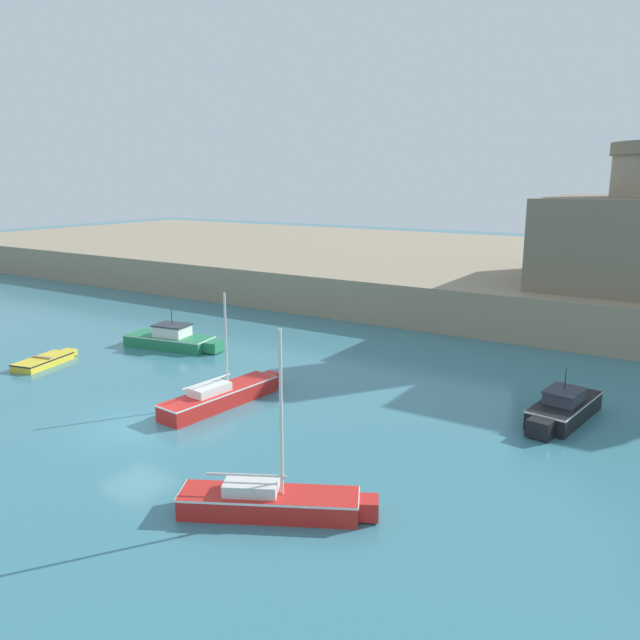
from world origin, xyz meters
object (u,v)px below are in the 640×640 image
(motorboat_black_1, at_px, (563,408))
(sailboat_red_2, at_px, (222,395))
(dinghy_yellow_3, at_px, (45,361))
(motorboat_green_4, at_px, (172,339))
(sailboat_red_0, at_px, (272,501))

(motorboat_black_1, xyz_separation_m, sailboat_red_2, (-13.01, -6.26, -0.05))
(motorboat_black_1, xyz_separation_m, dinghy_yellow_3, (-25.06, -6.71, -0.29))
(sailboat_red_2, height_order, dinghy_yellow_3, sailboat_red_2)
(dinghy_yellow_3, height_order, motorboat_green_4, motorboat_green_4)
(sailboat_red_0, bearing_deg, dinghy_yellow_3, 163.66)
(sailboat_red_0, height_order, dinghy_yellow_3, sailboat_red_0)
(sailboat_red_2, distance_m, motorboat_green_4, 10.53)
(motorboat_green_4, bearing_deg, sailboat_red_2, -32.82)
(motorboat_black_1, relative_size, dinghy_yellow_3, 1.35)
(sailboat_red_0, relative_size, motorboat_black_1, 1.07)
(motorboat_black_1, relative_size, motorboat_green_4, 0.85)
(sailboat_red_0, height_order, sailboat_red_2, sailboat_red_0)
(dinghy_yellow_3, bearing_deg, motorboat_black_1, 14.98)
(sailboat_red_0, distance_m, dinghy_yellow_3, 20.22)
(motorboat_black_1, bearing_deg, sailboat_red_0, -114.55)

